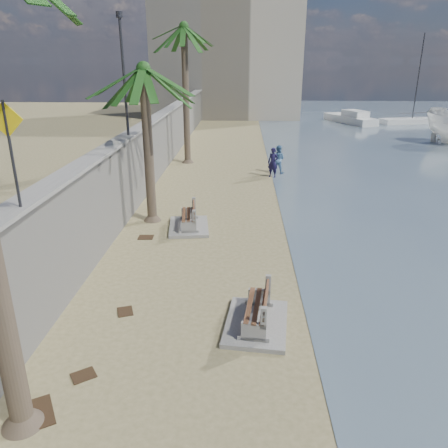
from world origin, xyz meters
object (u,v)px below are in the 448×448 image
object	(u,v)px
bench_far	(189,218)
yacht_far	(350,120)
person_b	(278,158)
sailboat_west	(412,121)
bench_near	(257,311)
palm_mid	(143,71)
palm_back	(184,29)
person_a	(273,160)

from	to	relation	value
bench_far	yacht_far	distance (m)	38.15
person_b	sailboat_west	bearing A→B (deg)	-103.27
bench_near	palm_mid	bearing A→B (deg)	118.67
bench_near	palm_back	world-z (taller)	palm_back
person_b	sailboat_west	world-z (taller)	sailboat_west
bench_near	yacht_far	size ratio (longest dim) A/B	0.33
bench_far	palm_back	xyz separation A→B (m)	(-1.61, 12.96, 8.29)
sailboat_west	yacht_far	bearing A→B (deg)	177.00
bench_far	sailboat_west	distance (m)	41.08
palm_mid	person_a	distance (m)	11.43
sailboat_west	palm_mid	bearing A→B (deg)	-124.82
bench_near	sailboat_west	distance (m)	46.25
person_a	sailboat_west	distance (m)	31.23
sailboat_west	person_b	bearing A→B (deg)	-125.02
sailboat_west	palm_back	bearing A→B (deg)	-137.03
person_a	yacht_far	size ratio (longest dim) A/B	0.27
palm_mid	palm_back	world-z (taller)	palm_back
bench_near	palm_back	distance (m)	22.34
palm_back	sailboat_west	size ratio (longest dim) A/B	1.00
bench_near	yacht_far	distance (m)	44.17
bench_near	yacht_far	world-z (taller)	yacht_far
bench_far	palm_mid	size ratio (longest dim) A/B	0.35
bench_far	person_a	bearing A→B (deg)	65.30
bench_near	yacht_far	xyz separation A→B (m)	(12.05, 42.49, -0.09)
person_b	yacht_far	bearing A→B (deg)	-90.48
palm_back	person_a	world-z (taller)	palm_back
bench_far	person_b	bearing A→B (deg)	65.84
palm_back	yacht_far	xyz separation A→B (m)	(16.40, 22.21, -8.38)
sailboat_west	person_a	bearing A→B (deg)	-124.45
bench_near	person_a	distance (m)	16.45
palm_mid	person_b	world-z (taller)	palm_mid
person_a	sailboat_west	xyz separation A→B (m)	(17.66, 25.75, -0.74)
palm_mid	palm_back	bearing A→B (deg)	89.30
bench_far	person_a	world-z (taller)	person_a
bench_near	sailboat_west	xyz separation A→B (m)	(19.10, 42.12, -0.13)
bench_far	person_a	xyz separation A→B (m)	(4.16, 9.05, 0.61)
bench_near	palm_back	size ratio (longest dim) A/B	0.26
palm_back	sailboat_west	bearing A→B (deg)	42.97
person_a	person_b	size ratio (longest dim) A/B	1.06
bench_far	sailboat_west	xyz separation A→B (m)	(21.83, 34.80, -0.13)
person_a	person_b	bearing A→B (deg)	99.17
person_a	bench_near	bearing A→B (deg)	-66.31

